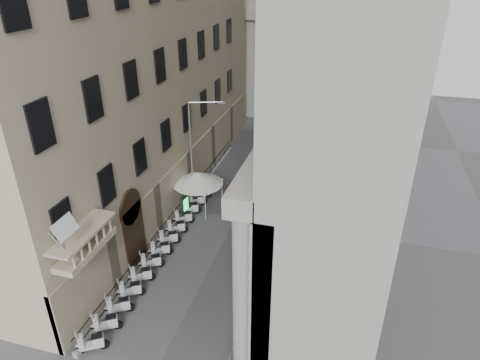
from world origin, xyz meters
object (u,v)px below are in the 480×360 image
(street_lamp, at_px, (195,144))
(pedestrian_b, at_px, (289,173))
(pedestrian_a, at_px, (284,159))
(scooter_0, at_px, (94,351))
(info_kiosk, at_px, (185,206))
(security_tent, at_px, (197,177))

(street_lamp, height_order, pedestrian_b, street_lamp)
(street_lamp, distance_m, pedestrian_a, 11.07)
(scooter_0, height_order, street_lamp, street_lamp)
(scooter_0, bearing_deg, pedestrian_b, -48.51)
(street_lamp, bearing_deg, pedestrian_a, 36.53)
(scooter_0, distance_m, pedestrian_b, 22.73)
(pedestrian_a, bearing_deg, pedestrian_b, 118.53)
(scooter_0, xyz_separation_m, pedestrian_b, (6.70, 21.70, 0.91))
(scooter_0, distance_m, pedestrian_a, 25.20)
(scooter_0, height_order, pedestrian_a, pedestrian_a)
(scooter_0, bearing_deg, pedestrian_a, -44.47)
(pedestrian_a, bearing_deg, street_lamp, 64.18)
(pedestrian_a, distance_m, pedestrian_b, 2.99)
(pedestrian_a, bearing_deg, info_kiosk, 70.42)
(pedestrian_b, bearing_deg, info_kiosk, 69.61)
(scooter_0, relative_size, street_lamp, 0.17)
(scooter_0, xyz_separation_m, pedestrian_a, (5.71, 24.52, 0.95))
(scooter_0, xyz_separation_m, security_tent, (0.10, 15.43, 2.74))
(pedestrian_b, bearing_deg, scooter_0, 93.37)
(scooter_0, distance_m, info_kiosk, 13.65)
(street_lamp, bearing_deg, info_kiosk, -111.61)
(scooter_0, height_order, security_tent, security_tent)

